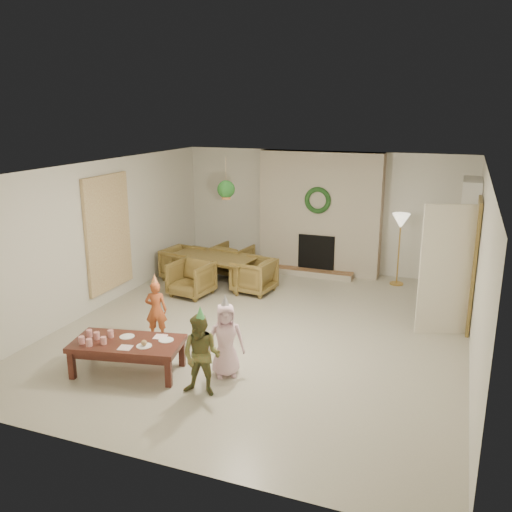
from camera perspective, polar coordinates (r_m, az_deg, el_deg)
The scene contains 56 objects.
floor at distance 8.56m, azimuth 0.93°, elevation -7.66°, with size 7.00×7.00×0.00m, color #B7B29E.
ceiling at distance 7.92m, azimuth 1.01°, elevation 9.23°, with size 7.00×7.00×0.00m, color white.
wall_back at distance 11.42m, azimuth 7.00°, elevation 4.69°, with size 7.00×7.00×0.00m, color silver.
wall_front at distance 5.18m, azimuth -12.57°, elevation -8.92°, with size 7.00×7.00×0.00m, color silver.
wall_left at distance 9.56m, azimuth -16.19°, elevation 2.10°, with size 7.00×7.00×0.00m, color silver.
wall_right at distance 7.70m, azimuth 22.45°, elevation -1.63°, with size 7.00×7.00×0.00m, color silver.
fireplace_mass at distance 11.23m, azimuth 6.75°, elevation 4.51°, with size 2.50×0.40×2.50m, color #502915.
fireplace_hearth at distance 11.19m, azimuth 6.12°, elevation -1.79°, with size 1.60×0.30×0.12m, color brown.
fireplace_firebox at distance 11.24m, azimuth 6.40°, elevation 0.35°, with size 0.75×0.12×0.75m, color black.
fireplace_wreath at distance 10.96m, azimuth 6.50°, elevation 5.85°, with size 0.54×0.54×0.10m, color #184119.
floor_lamp_base at distance 10.97m, azimuth 14.57°, elevation -2.82°, with size 0.26×0.26×0.03m, color gold.
floor_lamp_post at distance 10.79m, azimuth 14.79°, elevation 0.42°, with size 0.03×0.03×1.26m, color gold.
floor_lamp_shade at distance 10.66m, azimuth 15.02°, elevation 3.58°, with size 0.34×0.34×0.28m, color beige.
bookshelf_carcass at distance 9.96m, azimuth 21.27°, elevation 1.27°, with size 0.30×1.00×2.20m, color white.
bookshelf_shelf_a at distance 10.13m, azimuth 20.80°, elevation -2.28°, with size 0.30×0.92×0.03m, color white.
bookshelf_shelf_b at distance 10.02m, azimuth 21.02°, elevation -0.10°, with size 0.30×0.92×0.03m, color white.
bookshelf_shelf_c at distance 9.93m, azimuth 21.24°, elevation 2.12°, with size 0.30×0.92×0.03m, color white.
bookshelf_shelf_d at distance 9.85m, azimuth 21.46°, elevation 4.39°, with size 0.30×0.92×0.03m, color white.
books_row_lower at distance 9.94m, azimuth 20.75°, elevation -1.75°, with size 0.20×0.40×0.24m, color maroon.
books_row_mid at distance 10.03m, azimuth 20.98°, elevation 0.75°, with size 0.20×0.44×0.24m, color #284D95.
books_row_upper at distance 9.80m, azimuth 21.19°, elevation 2.75°, with size 0.20×0.36×0.22m, color #B27B26.
door_frame at distance 8.91m, azimuth 21.94°, elevation -0.90°, with size 0.05×0.86×2.04m, color brown.
door_leaf at distance 8.55m, azimuth 19.41°, elevation -1.46°, with size 0.05×0.80×2.00m, color beige.
curtain_panel at distance 9.70m, azimuth -15.29°, elevation 2.34°, with size 0.06×1.20×2.00m, color beige.
dining_table at distance 10.55m, azimuth -4.52°, elevation -1.51°, with size 1.65×0.92×0.58m, color brown.
dining_chair_near at distance 9.97m, azimuth -6.85°, elevation -2.40°, with size 0.69×0.71×0.64m, color brown.
dining_chair_far at distance 11.13m, azimuth -2.45°, elevation -0.41°, with size 0.69×0.71×0.64m, color brown.
dining_chair_left at distance 10.95m, azimuth -7.69°, elevation -0.81°, with size 0.69×0.71×0.64m, color brown.
dining_chair_right at distance 10.08m, azimuth -0.23°, elevation -2.08°, with size 0.69×0.71×0.64m, color brown.
hanging_plant_cord at distance 9.82m, azimuth -3.19°, elevation 8.36°, with size 0.01×0.01×0.70m, color tan.
hanging_plant_pot at distance 9.87m, azimuth -3.16°, elevation 6.34°, with size 0.16×0.16×0.12m, color #AF6638.
hanging_plant_foliage at distance 9.86m, azimuth -3.17°, elevation 7.03°, with size 0.32×0.32×0.32m, color #1A4F1C.
coffee_table_top at distance 7.28m, azimuth -13.40°, elevation -8.95°, with size 1.41×0.71×0.07m, color #4D2319.
coffee_table_apron at distance 7.31m, azimuth -13.36°, elevation -9.50°, with size 1.30×0.60×0.09m, color #4D2319.
coffee_leg_fl at distance 7.40m, azimuth -18.82°, elevation -10.83°, with size 0.08×0.08×0.37m, color #4D2319.
coffee_leg_fr at distance 6.92m, azimuth -9.19°, elevation -12.06°, with size 0.08×0.08×0.37m, color #4D2319.
coffee_leg_bl at distance 7.86m, azimuth -16.87°, elevation -9.07°, with size 0.08×0.08×0.37m, color #4D2319.
coffee_leg_br at distance 7.41m, azimuth -7.78°, elevation -10.06°, with size 0.08×0.08×0.37m, color #4D2319.
cup_a at distance 7.33m, azimuth -17.89°, elevation -8.42°, with size 0.08×0.08×0.10m, color white.
cup_b at distance 7.51m, azimuth -17.14°, elevation -7.78°, with size 0.08×0.08×0.10m, color white.
cup_c at distance 7.23m, azimuth -17.15°, elevation -8.70°, with size 0.08×0.08×0.10m, color white.
cup_d at distance 7.41m, azimuth -16.41°, elevation -8.04°, with size 0.08×0.08×0.10m, color white.
cup_e at distance 7.24m, azimuth -15.76°, elevation -8.56°, with size 0.08×0.08×0.10m, color white.
cup_f at distance 7.42m, azimuth -15.06°, elevation -7.91°, with size 0.08×0.08×0.10m, color white.
plate_a at distance 7.39m, azimuth -13.42°, elevation -8.25°, with size 0.20×0.20×0.01m, color white.
plate_b at distance 7.07m, azimuth -11.70°, elevation -9.25°, with size 0.20×0.20×0.01m, color white.
plate_c at distance 7.19m, azimuth -9.45°, elevation -8.72°, with size 0.20×0.20×0.01m, color white.
food_scoop at distance 7.06m, azimuth -11.72°, elevation -8.94°, with size 0.08×0.08×0.08m, color tan.
napkin_left at distance 7.08m, azimuth -13.61°, elevation -9.36°, with size 0.16×0.16×0.01m, color #FFBBC6.
napkin_right at distance 7.30m, azimuth -10.05°, elevation -8.38°, with size 0.16×0.16×0.01m, color #FFBBC6.
child_red at distance 8.20m, azimuth -10.47°, elevation -5.62°, with size 0.32×0.21×0.89m, color #B04E25.
party_hat_red at distance 8.05m, azimuth -10.64°, elevation -2.42°, with size 0.12×0.12×0.17m, color #DCC149.
child_plaid at distance 6.56m, azimuth -5.76°, elevation -10.38°, with size 0.49×0.38×1.01m, color brown.
party_hat_plaid at distance 6.35m, azimuth -5.89°, elevation -5.98°, with size 0.12×0.12×0.17m, color #55C763.
child_pink at distance 6.99m, azimuth -3.21°, elevation -8.81°, with size 0.48×0.31×0.97m, color #FFCBDF.
party_hat_pink at distance 6.79m, azimuth -3.28°, elevation -4.76°, with size 0.13×0.13×0.18m, color #ABA9B0.
Camera 1 is at (2.68, -7.40, 3.35)m, focal length 38.00 mm.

